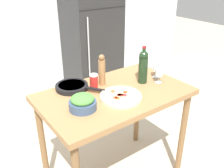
# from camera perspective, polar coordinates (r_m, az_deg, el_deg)

# --- Properties ---
(wall_back) EXTENTS (6.40, 0.08, 2.60)m
(wall_back) POSITION_cam_1_polar(r_m,az_deg,el_deg) (3.81, -19.82, 15.41)
(wall_back) COLOR silver
(wall_back) RESTS_ON ground_plane
(refrigerator) EXTENTS (0.77, 0.67, 1.87)m
(refrigerator) POSITION_cam_1_polar(r_m,az_deg,el_deg) (3.91, -4.60, 11.48)
(refrigerator) COLOR black
(refrigerator) RESTS_ON ground_plane
(prep_counter) EXTENTS (1.23, 0.75, 0.94)m
(prep_counter) POSITION_cam_1_polar(r_m,az_deg,el_deg) (2.11, 0.61, -4.78)
(prep_counter) COLOR olive
(prep_counter) RESTS_ON ground_plane
(wine_bottle) EXTENTS (0.08, 0.08, 0.33)m
(wine_bottle) POSITION_cam_1_polar(r_m,az_deg,el_deg) (2.18, 7.14, 4.12)
(wine_bottle) COLOR black
(wine_bottle) RESTS_ON prep_counter
(wine_glass_near) EXTENTS (0.07, 0.07, 0.13)m
(wine_glass_near) POSITION_cam_1_polar(r_m,az_deg,el_deg) (2.22, 10.71, 2.49)
(wine_glass_near) COLOR silver
(wine_glass_near) RESTS_ON prep_counter
(wine_glass_far) EXTENTS (0.07, 0.07, 0.13)m
(wine_glass_far) POSITION_cam_1_polar(r_m,az_deg,el_deg) (2.32, 10.16, 3.57)
(wine_glass_far) COLOR silver
(wine_glass_far) RESTS_ON prep_counter
(pepper_mill) EXTENTS (0.06, 0.06, 0.27)m
(pepper_mill) POSITION_cam_1_polar(r_m,az_deg,el_deg) (2.13, -2.37, 3.12)
(pepper_mill) COLOR olive
(pepper_mill) RESTS_ON prep_counter
(salad_bowl) EXTENTS (0.20, 0.20, 0.12)m
(salad_bowl) POSITION_cam_1_polar(r_m,az_deg,el_deg) (1.80, -6.73, -4.22)
(salad_bowl) COLOR #384C6B
(salad_bowl) RESTS_ON prep_counter
(homemade_pizza) EXTENTS (0.33, 0.33, 0.04)m
(homemade_pizza) POSITION_cam_1_polar(r_m,az_deg,el_deg) (1.94, 2.03, -2.91)
(homemade_pizza) COLOR beige
(homemade_pizza) RESTS_ON prep_counter
(salt_canister) EXTENTS (0.07, 0.07, 0.12)m
(salt_canister) POSITION_cam_1_polar(r_m,az_deg,el_deg) (2.10, -4.19, 0.66)
(salt_canister) COLOR #B2231E
(salt_canister) RESTS_ON prep_counter
(cast_iron_skillet) EXTENTS (0.32, 0.39, 0.04)m
(cast_iron_skillet) POSITION_cam_1_polar(r_m,az_deg,el_deg) (2.12, -9.11, -0.56)
(cast_iron_skillet) COLOR black
(cast_iron_skillet) RESTS_ON prep_counter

